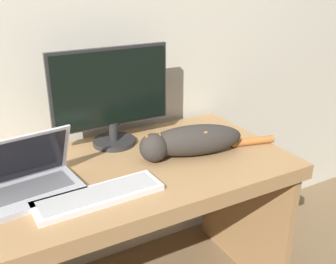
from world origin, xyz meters
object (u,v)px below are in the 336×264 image
(monitor, at_px, (111,96))
(external_keyboard, at_px, (99,196))
(laptop, at_px, (29,182))
(cat, at_px, (190,140))

(monitor, xyz_separation_m, external_keyboard, (-0.21, -0.39, -0.20))
(monitor, relative_size, laptop, 1.47)
(laptop, relative_size, cat, 0.58)
(monitor, height_order, laptop, monitor)
(laptop, bearing_deg, external_keyboard, -44.27)
(monitor, bearing_deg, laptop, -148.47)
(laptop, distance_m, external_keyboard, 0.24)
(external_keyboard, bearing_deg, monitor, 59.80)
(external_keyboard, bearing_deg, cat, 15.39)
(external_keyboard, height_order, cat, cat)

